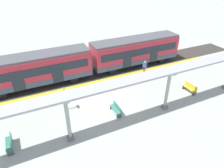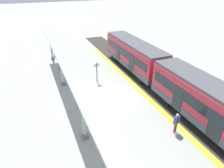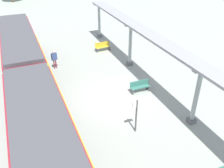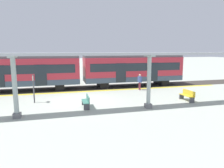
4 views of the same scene
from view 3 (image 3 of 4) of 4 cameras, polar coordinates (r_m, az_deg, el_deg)
name	(u,v)px [view 3 (image 3 of 4)]	position (r m, az deg, el deg)	size (l,w,h in m)	color
ground_plane	(114,98)	(17.45, 0.39, -3.28)	(176.00, 176.00, 0.00)	#A7AEA1
tactile_edge_strip	(65,110)	(16.64, -10.98, -5.87)	(0.54, 31.20, 0.01)	gold
trackbed	(36,116)	(16.50, -17.32, -7.23)	(3.20, 43.20, 0.01)	#38332D
train_near_carriage	(46,154)	(11.33, -15.08, -15.43)	(2.65, 11.09, 3.48)	#B62937
train_far_carriage	(21,53)	(21.24, -20.40, 6.88)	(2.65, 11.09, 3.48)	#B62937
canopy_pillar_second	(196,97)	(15.01, 18.99, -2.86)	(1.10, 0.44, 3.73)	slate
canopy_pillar_third	(130,45)	(21.28, 4.26, 9.02)	(1.10, 0.44, 3.73)	slate
canopy_pillar_fourth	(99,21)	(27.96, -2.99, 14.49)	(1.10, 0.44, 3.73)	slate
canopy_beam	(161,42)	(16.97, 11.38, 9.61)	(1.20, 25.20, 0.16)	#A8AAB2
bench_near_end	(103,46)	(24.74, -2.22, 8.71)	(1.51, 0.49, 0.86)	gold
bench_far_end	(140,86)	(18.07, 6.49, -0.51)	(1.51, 0.46, 0.86)	#387566
platform_info_sign	(136,113)	(13.95, 5.70, -6.74)	(0.56, 0.10, 2.20)	#4C4C51
passenger_waiting_near_edge	(54,57)	(21.54, -13.29, 6.02)	(0.51, 0.34, 1.64)	maroon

